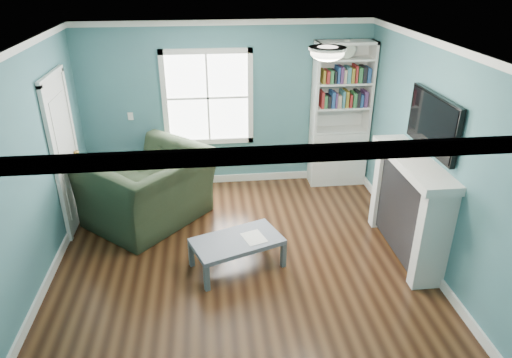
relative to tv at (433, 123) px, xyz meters
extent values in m
plane|color=black|center=(-2.20, -0.20, -1.72)|extent=(5.00, 5.00, 0.00)
plane|color=#3F6B78|center=(-2.20, 2.30, -0.43)|extent=(4.50, 0.00, 4.50)
plane|color=#3F6B78|center=(-2.20, -2.70, -0.43)|extent=(4.50, 0.00, 4.50)
plane|color=#3F6B78|center=(-4.45, -0.20, -0.43)|extent=(0.00, 5.00, 5.00)
plane|color=#3F6B78|center=(0.05, -0.20, -0.43)|extent=(0.00, 5.00, 5.00)
plane|color=white|center=(-2.20, -0.20, 0.88)|extent=(5.00, 5.00, 0.00)
cube|color=white|center=(-2.20, 2.28, -1.66)|extent=(4.50, 0.03, 0.12)
cube|color=white|center=(-4.44, -0.20, -1.66)|extent=(0.03, 5.00, 0.12)
cube|color=white|center=(0.03, -0.20, -1.66)|extent=(0.03, 5.00, 0.12)
cube|color=white|center=(-2.20, 2.28, 0.84)|extent=(4.50, 0.04, 0.08)
cube|color=white|center=(-2.20, -2.68, 0.84)|extent=(4.50, 0.04, 0.08)
cube|color=white|center=(0.03, -0.20, 0.84)|extent=(0.04, 5.00, 0.08)
cube|color=white|center=(-2.50, 2.29, -0.27)|extent=(1.24, 0.01, 1.34)
cube|color=white|center=(-3.16, 2.28, -0.27)|extent=(0.08, 0.06, 1.50)
cube|color=white|center=(-1.84, 2.28, -0.27)|extent=(0.08, 0.06, 1.50)
cube|color=white|center=(-2.50, 2.28, -0.98)|extent=(1.40, 0.06, 0.08)
cube|color=white|center=(-2.50, 2.28, 0.44)|extent=(1.40, 0.06, 0.08)
cube|color=white|center=(-2.50, 2.28, -0.27)|extent=(1.24, 0.03, 0.03)
cube|color=white|center=(-2.50, 2.28, -0.27)|extent=(0.03, 0.03, 1.34)
cube|color=silver|center=(-0.43, 2.10, -1.27)|extent=(0.90, 0.35, 0.90)
cube|color=silver|center=(-0.86, 2.10, -0.12)|extent=(0.04, 0.35, 1.40)
cube|color=silver|center=(0.00, 2.10, -0.12)|extent=(0.04, 0.35, 1.40)
cube|color=silver|center=(-0.43, 2.26, -0.12)|extent=(0.90, 0.02, 1.40)
cube|color=silver|center=(-0.43, 2.10, 0.55)|extent=(0.90, 0.35, 0.04)
cube|color=silver|center=(-0.43, 2.10, -0.80)|extent=(0.84, 0.33, 0.03)
cube|color=silver|center=(-0.43, 2.10, -0.42)|extent=(0.84, 0.33, 0.03)
cube|color=silver|center=(-0.43, 2.10, -0.04)|extent=(0.84, 0.33, 0.03)
cube|color=silver|center=(-0.43, 2.10, 0.32)|extent=(0.84, 0.33, 0.03)
cube|color=maroon|center=(-0.43, 2.08, -0.30)|extent=(0.70, 0.25, 0.22)
cube|color=#33723F|center=(-0.43, 2.08, 0.08)|extent=(0.70, 0.25, 0.22)
cylinder|color=beige|center=(-0.43, 2.05, 0.46)|extent=(0.26, 0.06, 0.26)
cube|color=black|center=(-0.11, 0.00, -1.12)|extent=(0.30, 1.20, 1.10)
cube|color=black|center=(-0.13, 0.00, -1.32)|extent=(0.22, 0.65, 0.70)
cube|color=silver|center=(-0.13, -0.67, -1.12)|extent=(0.36, 0.16, 1.20)
cube|color=silver|center=(-0.13, 0.67, -1.12)|extent=(0.36, 0.16, 1.20)
cube|color=silver|center=(-0.15, 0.00, -0.47)|extent=(0.44, 1.58, 0.10)
cube|color=black|center=(0.00, 0.00, 0.00)|extent=(0.06, 1.10, 0.65)
cube|color=silver|center=(-4.43, 1.20, -0.70)|extent=(0.04, 0.80, 2.05)
cube|color=white|center=(-4.42, 0.75, -0.70)|extent=(0.05, 0.08, 2.13)
cube|color=white|center=(-4.42, 1.65, -0.70)|extent=(0.05, 0.08, 2.13)
cube|color=white|center=(-4.42, 1.20, 0.36)|extent=(0.05, 0.98, 0.08)
sphere|color=#BF8C3F|center=(-4.37, 1.50, -0.77)|extent=(0.07, 0.07, 0.07)
ellipsoid|color=white|center=(-1.30, -0.10, 0.82)|extent=(0.34, 0.34, 0.15)
cylinder|color=white|center=(-1.30, -0.10, 0.86)|extent=(0.38, 0.38, 0.03)
cube|color=white|center=(-3.70, 2.28, -0.52)|extent=(0.08, 0.01, 0.12)
imported|color=#212E1C|center=(-3.37, 1.15, -1.04)|extent=(1.81, 1.85, 1.37)
cube|color=#515A61|center=(-2.62, -0.49, -1.56)|extent=(0.07, 0.07, 0.32)
cube|color=#515A61|center=(-1.69, -0.14, -1.56)|extent=(0.07, 0.07, 0.32)
cube|color=#515A61|center=(-2.80, 0.00, -1.56)|extent=(0.07, 0.07, 0.32)
cube|color=#515A61|center=(-1.87, 0.34, -1.56)|extent=(0.07, 0.07, 0.32)
cube|color=slate|center=(-2.24, -0.07, -1.37)|extent=(1.18, 0.90, 0.06)
cube|color=white|center=(-2.04, -0.06, -1.34)|extent=(0.32, 0.36, 0.00)
camera|label=1|loc=(-2.52, -4.63, 1.66)|focal=32.00mm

